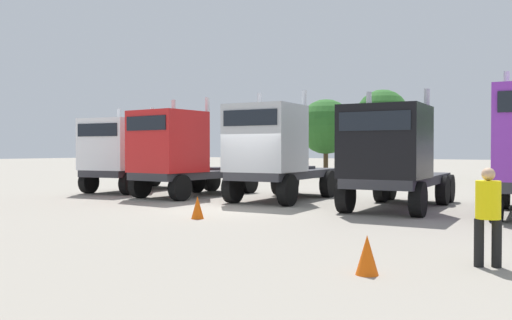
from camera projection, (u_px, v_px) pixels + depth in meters
ground at (229, 209)px, 17.50m from camera, size 200.00×200.00×0.00m
semi_truck_white at (126, 154)px, 24.60m from camera, size 3.47×6.54×3.93m
semi_truck_red at (178, 153)px, 21.84m from camera, size 2.72×5.82×4.09m
semi_truck_silver at (275, 152)px, 20.06m from camera, size 3.01×6.46×4.18m
semi_truck_black at (392, 157)px, 17.03m from camera, size 2.95×6.41×3.90m
visitor_in_hivis at (488, 210)px, 8.86m from camera, size 0.53×0.53×1.65m
traffic_cone_near at (198, 207)px, 15.07m from camera, size 0.36×0.36×0.64m
traffic_cone_mid at (367, 255)px, 8.31m from camera, size 0.36×0.36×0.62m
oak_far_left at (326, 127)px, 40.58m from camera, size 4.16×4.16×5.80m
oak_far_centre at (382, 116)px, 34.98m from camera, size 3.43×3.43×5.90m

